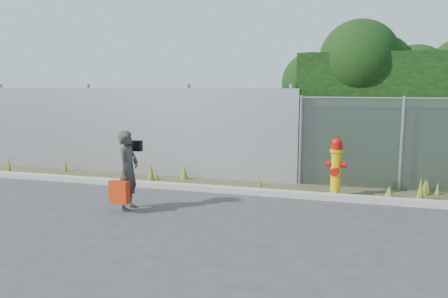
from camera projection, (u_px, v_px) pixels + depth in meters
name	position (u px, v px, depth m)	size (l,w,h in m)	color
ground	(218.00, 218.00, 7.52)	(80.00, 80.00, 0.00)	#3A393C
curb	(243.00, 191.00, 9.22)	(16.00, 0.22, 0.12)	#A7A397
weed_strip	(306.00, 186.00, 9.46)	(16.00, 1.30, 0.51)	#433E26
corrugated_fence	(131.00, 131.00, 11.10)	(8.50, 0.21, 2.30)	#AFB0B6
fire_hydrant	(336.00, 168.00, 8.87)	(0.42, 0.37, 1.25)	gold
woman	(128.00, 170.00, 7.98)	(0.53, 0.35, 1.46)	#0D5847
red_tote_bag	(119.00, 192.00, 7.79)	(0.36, 0.13, 0.48)	#BC310A
black_shoulder_bag	(135.00, 146.00, 8.13)	(0.26, 0.11, 0.20)	black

